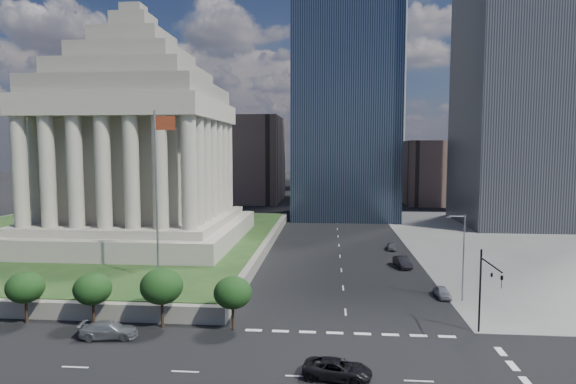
# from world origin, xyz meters

# --- Properties ---
(ground) EXTENTS (500.00, 500.00, 0.00)m
(ground) POSITION_xyz_m (0.00, 100.00, 0.00)
(ground) COLOR black
(ground) RESTS_ON ground
(plaza_terrace) EXTENTS (66.00, 70.00, 1.80)m
(plaza_terrace) POSITION_xyz_m (-45.00, 50.00, 0.90)
(plaza_terrace) COLOR slate
(plaza_terrace) RESTS_ON ground
(plaza_lawn) EXTENTS (64.00, 68.00, 0.10)m
(plaza_lawn) POSITION_xyz_m (-45.00, 50.00, 1.85)
(plaza_lawn) COLOR #1C3D19
(plaza_lawn) RESTS_ON plaza_terrace
(war_memorial) EXTENTS (34.00, 34.00, 39.00)m
(war_memorial) POSITION_xyz_m (-34.00, 48.00, 21.40)
(war_memorial) COLOR #9E9684
(war_memorial) RESTS_ON plaza_lawn
(flagpole) EXTENTS (2.52, 0.24, 20.00)m
(flagpole) POSITION_xyz_m (-21.83, 24.00, 13.11)
(flagpole) COLOR slate
(flagpole) RESTS_ON plaza_lawn
(midrise_glass) EXTENTS (26.00, 26.00, 60.00)m
(midrise_glass) POSITION_xyz_m (2.00, 95.00, 30.00)
(midrise_glass) COLOR black
(midrise_glass) RESTS_ON ground
(highrise_ne) EXTENTS (26.00, 28.00, 100.00)m
(highrise_ne) POSITION_xyz_m (42.00, 85.00, 50.00)
(highrise_ne) COLOR black
(highrise_ne) RESTS_ON ground
(building_filler_ne) EXTENTS (20.00, 30.00, 20.00)m
(building_filler_ne) POSITION_xyz_m (32.00, 130.00, 10.00)
(building_filler_ne) COLOR brown
(building_filler_ne) RESTS_ON ground
(building_filler_nw) EXTENTS (24.00, 30.00, 28.00)m
(building_filler_nw) POSITION_xyz_m (-30.00, 130.00, 14.00)
(building_filler_nw) COLOR brown
(building_filler_nw) RESTS_ON ground
(traffic_signal_ne) EXTENTS (0.30, 5.74, 8.00)m
(traffic_signal_ne) POSITION_xyz_m (12.50, 13.70, 5.25)
(traffic_signal_ne) COLOR black
(traffic_signal_ne) RESTS_ON ground
(street_lamp_north) EXTENTS (2.13, 0.22, 10.00)m
(street_lamp_north) POSITION_xyz_m (13.33, 25.00, 5.66)
(street_lamp_north) COLOR slate
(street_lamp_north) RESTS_ON ground
(pickup_truck) EXTENTS (3.21, 5.56, 1.46)m
(pickup_truck) POSITION_xyz_m (-1.11, 4.90, 0.73)
(pickup_truck) COLOR black
(pickup_truck) RESTS_ON ground
(suv_grey) EXTENTS (5.45, 2.77, 1.52)m
(suv_grey) POSITION_xyz_m (-22.01, 11.00, 0.76)
(suv_grey) COLOR slate
(suv_grey) RESTS_ON ground
(parked_sedan_near) EXTENTS (3.79, 1.70, 1.27)m
(parked_sedan_near) POSITION_xyz_m (11.50, 26.09, 0.63)
(parked_sedan_near) COLOR gray
(parked_sedan_near) RESTS_ON ground
(parked_sedan_mid) EXTENTS (4.96, 2.38, 1.57)m
(parked_sedan_mid) POSITION_xyz_m (9.00, 40.35, 0.78)
(parked_sedan_mid) COLOR black
(parked_sedan_mid) RESTS_ON ground
(parked_sedan_far) EXTENTS (1.84, 3.85, 1.27)m
(parked_sedan_far) POSITION_xyz_m (9.00, 52.77, 0.63)
(parked_sedan_far) COLOR #54565C
(parked_sedan_far) RESTS_ON ground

